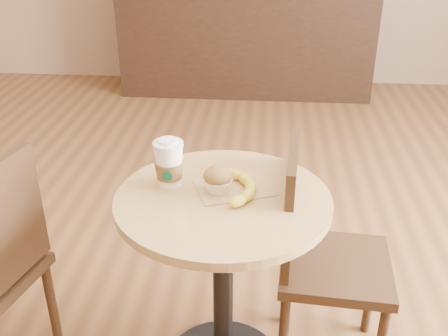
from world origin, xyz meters
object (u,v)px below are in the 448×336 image
object	(u,v)px
cafe_table	(223,253)
chair_right	(319,253)
coffee_cup	(169,165)
muffin	(218,179)
banana	(234,186)

from	to	relation	value
cafe_table	chair_right	size ratio (longest dim) A/B	0.86
coffee_cup	muffin	distance (m)	0.17
coffee_cup	chair_right	bearing A→B (deg)	1.98
muffin	coffee_cup	bearing A→B (deg)	168.51
cafe_table	banana	distance (m)	0.25
chair_right	coffee_cup	size ratio (longest dim) A/B	5.36
cafe_table	coffee_cup	distance (m)	0.35
cafe_table	chair_right	bearing A→B (deg)	16.28
coffee_cup	banana	bearing A→B (deg)	-9.73
coffee_cup	banana	distance (m)	0.22
cafe_table	banana	size ratio (longest dim) A/B	2.97
cafe_table	chair_right	distance (m)	0.35
banana	cafe_table	bearing A→B (deg)	-151.99
cafe_table	coffee_cup	world-z (taller)	coffee_cup
cafe_table	muffin	bearing A→B (deg)	123.85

